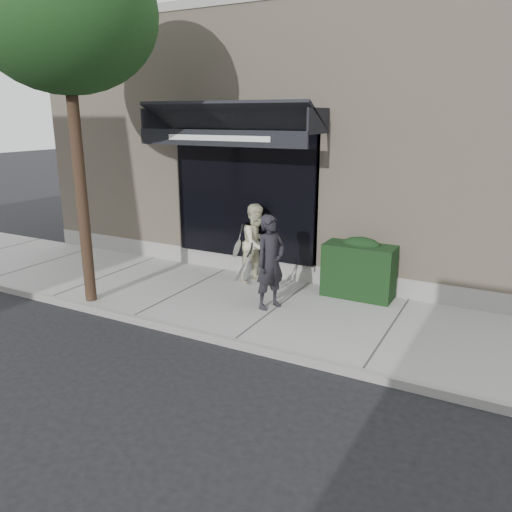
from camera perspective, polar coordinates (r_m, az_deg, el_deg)
The scene contains 8 objects.
ground at distance 9.00m, azimuth 2.45°, elevation -6.53°, with size 80.00×80.00×0.00m, color black.
sidewalk at distance 8.98m, azimuth 2.45°, elevation -6.17°, with size 20.00×3.00×0.12m, color gray.
curb at distance 7.72m, azimuth -2.59°, elevation -9.91°, with size 20.00×0.10×0.14m, color gray.
building_facade at distance 13.00m, azimuth 12.27°, elevation 12.46°, with size 14.30×8.04×5.64m.
hedge at distance 9.53m, azimuth 11.75°, elevation -1.38°, with size 1.30×0.70×1.14m.
street_tree at distance 9.32m, azimuth -21.09°, elevation 24.47°, with size 3.00×3.00×6.28m.
pedestrian_front at distance 8.67m, azimuth 1.61°, elevation -0.72°, with size 0.84×0.85×1.67m.
pedestrian_back at distance 10.10m, azimuth 0.09°, elevation 1.49°, with size 0.81×0.95×1.60m.
Camera 1 is at (3.56, -7.53, 3.42)m, focal length 35.00 mm.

